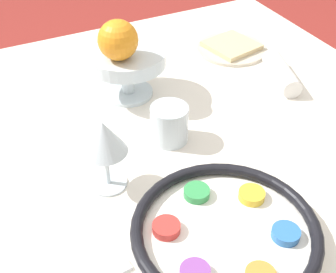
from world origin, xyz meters
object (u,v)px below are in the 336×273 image
at_px(orange_fruit, 118,40).
at_px(napkin_roll, 281,73).
at_px(wine_glass, 104,140).
at_px(fruit_stand, 126,62).
at_px(cup_near, 169,124).
at_px(seder_plate, 226,231).
at_px(bread_plate, 231,47).

height_order(orange_fruit, napkin_roll, orange_fruit).
height_order(wine_glass, fruit_stand, wine_glass).
bearing_deg(cup_near, seder_plate, 172.90).
bearing_deg(cup_near, bread_plate, -49.99).
distance_m(seder_plate, bread_plate, 0.62).
bearing_deg(napkin_roll, wine_glass, 106.80).
relative_size(orange_fruit, napkin_roll, 0.52).
distance_m(seder_plate, napkin_roll, 0.49).
bearing_deg(orange_fruit, cup_near, -168.11).
relative_size(wine_glass, bread_plate, 0.75).
bearing_deg(napkin_roll, orange_fruit, 77.22).
bearing_deg(wine_glass, bread_plate, -54.82).
bearing_deg(fruit_stand, napkin_roll, -107.37).
bearing_deg(bread_plate, wine_glass, 125.18).
xyz_separation_m(seder_plate, napkin_roll, (0.34, -0.36, 0.01)).
height_order(seder_plate, bread_plate, seder_plate).
xyz_separation_m(fruit_stand, bread_plate, (0.07, -0.32, -0.07)).
bearing_deg(fruit_stand, bread_plate, -77.09).
height_order(orange_fruit, cup_near, orange_fruit).
height_order(fruit_stand, napkin_roll, fruit_stand).
bearing_deg(bread_plate, seder_plate, 146.70).
distance_m(wine_glass, napkin_roll, 0.51).
bearing_deg(napkin_roll, cup_near, 103.57).
xyz_separation_m(wine_glass, fruit_stand, (0.25, -0.14, -0.02)).
xyz_separation_m(seder_plate, orange_fruit, (0.42, 0.00, 0.13)).
distance_m(fruit_stand, orange_fruit, 0.07).
relative_size(wine_glass, orange_fruit, 1.63).
bearing_deg(wine_glass, fruit_stand, -29.48).
distance_m(orange_fruit, bread_plate, 0.38).
distance_m(bread_plate, cup_near, 0.40).
distance_m(fruit_stand, napkin_roll, 0.36).
height_order(seder_plate, napkin_roll, napkin_roll).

